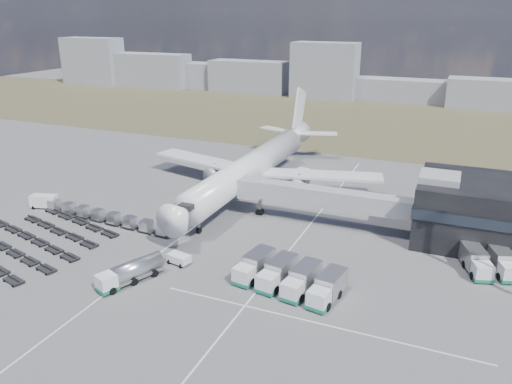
% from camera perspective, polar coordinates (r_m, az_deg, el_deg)
% --- Properties ---
extents(ground, '(420.00, 420.00, 0.00)m').
position_cam_1_polar(ground, '(77.21, -9.78, -7.22)').
color(ground, '#565659').
rests_on(ground, ground).
extents(grass_strip, '(420.00, 90.00, 0.01)m').
position_cam_1_polar(grass_strip, '(175.06, 9.95, 8.14)').
color(grass_strip, '#454029').
rests_on(grass_strip, ground).
extents(lane_markings, '(47.12, 110.00, 0.01)m').
position_cam_1_polar(lane_markings, '(75.22, -2.19, -7.68)').
color(lane_markings, silver).
rests_on(lane_markings, ground).
extents(jet_bridge, '(30.30, 3.80, 7.05)m').
position_cam_1_polar(jet_bridge, '(86.14, 6.40, -0.44)').
color(jet_bridge, '#939399').
rests_on(jet_bridge, ground).
extents(airliner, '(51.59, 64.53, 17.62)m').
position_cam_1_polar(airliner, '(101.85, -0.21, 3.05)').
color(airliner, white).
rests_on(airliner, ground).
extents(skyline, '(290.10, 25.86, 22.94)m').
position_cam_1_polar(skyline, '(221.47, 5.52, 12.81)').
color(skyline, gray).
rests_on(skyline, ground).
extents(fuel_tanker, '(5.81, 9.73, 3.08)m').
position_cam_1_polar(fuel_tanker, '(70.66, -14.18, -8.86)').
color(fuel_tanker, white).
rests_on(fuel_tanker, ground).
extents(pushback_tug, '(3.60, 2.45, 1.49)m').
position_cam_1_polar(pushback_tug, '(74.44, -8.82, -7.60)').
color(pushback_tug, white).
rests_on(pushback_tug, ground).
extents(utility_van, '(5.22, 3.46, 2.52)m').
position_cam_1_polar(utility_van, '(101.75, -23.06, -1.01)').
color(utility_van, white).
rests_on(utility_van, ground).
extents(catering_truck, '(3.63, 6.34, 2.74)m').
position_cam_1_polar(catering_truck, '(107.06, 4.82, 1.65)').
color(catering_truck, white).
rests_on(catering_truck, ground).
extents(service_trucks_near, '(14.73, 9.67, 3.04)m').
position_cam_1_polar(service_trucks_near, '(67.42, 3.83, -9.61)').
color(service_trucks_near, white).
rests_on(service_trucks_near, ground).
extents(service_trucks_far, '(8.23, 8.97, 2.97)m').
position_cam_1_polar(service_trucks_far, '(78.25, 25.11, -7.24)').
color(service_trucks_far, white).
rests_on(service_trucks_far, ground).
extents(uld_row, '(27.82, 3.72, 1.88)m').
position_cam_1_polar(uld_row, '(91.05, -16.80, -2.71)').
color(uld_row, black).
rests_on(uld_row, ground).
extents(baggage_dollies, '(26.81, 24.03, 0.75)m').
position_cam_1_polar(baggage_dollies, '(88.34, -24.39, -4.94)').
color(baggage_dollies, black).
rests_on(baggage_dollies, ground).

